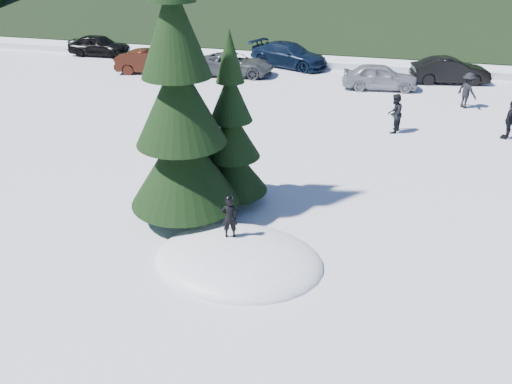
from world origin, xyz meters
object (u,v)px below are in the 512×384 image
(adult_0, at_px, (394,114))
(car_5, at_px, (450,71))
(spruce_tall, at_px, (180,112))
(car_3, at_px, (289,55))
(adult_1, at_px, (510,120))
(car_2, at_px, (234,64))
(child_skier, at_px, (229,217))
(car_0, at_px, (99,45))
(car_4, at_px, (380,77))
(spruce_short, at_px, (232,139))
(adult_2, at_px, (467,91))
(car_1, at_px, (150,61))

(adult_0, relative_size, car_5, 0.39)
(spruce_tall, bearing_deg, car_3, 93.70)
(adult_1, distance_m, car_3, 15.58)
(adult_0, bearing_deg, adult_1, 112.07)
(car_2, bearing_deg, adult_1, -121.21)
(child_skier, xyz_separation_m, adult_1, (8.51, 11.27, -0.23))
(car_2, height_order, car_5, car_5)
(spruce_tall, height_order, car_0, spruce_tall)
(spruce_tall, xyz_separation_m, car_4, (4.73, 16.29, -2.62))
(spruce_short, distance_m, adult_2, 14.93)
(car_0, distance_m, car_2, 11.37)
(car_3, bearing_deg, spruce_short, -152.31)
(adult_2, bearing_deg, spruce_tall, 107.69)
(car_3, bearing_deg, car_5, -77.55)
(adult_0, relative_size, car_3, 0.32)
(car_0, xyz_separation_m, car_4, (19.80, -3.60, -0.04))
(car_4, bearing_deg, child_skier, 163.36)
(adult_1, relative_size, car_0, 0.38)
(child_skier, height_order, car_0, child_skier)
(adult_0, distance_m, car_1, 16.53)
(car_2, bearing_deg, car_0, 71.32)
(adult_2, height_order, car_1, adult_2)
(child_skier, distance_m, car_4, 17.93)
(car_4, bearing_deg, car_1, 82.57)
(car_1, bearing_deg, child_skier, -164.01)
(spruce_short, xyz_separation_m, car_1, (-10.28, 14.90, -1.40))
(spruce_short, distance_m, car_5, 18.99)
(adult_2, xyz_separation_m, car_5, (-0.49, 4.84, -0.15))
(spruce_short, bearing_deg, spruce_tall, -125.54)
(spruce_short, xyz_separation_m, car_5, (7.54, 17.37, -1.39))
(spruce_tall, bearing_deg, car_2, 103.31)
(adult_0, distance_m, car_5, 9.88)
(car_3, bearing_deg, adult_2, -100.53)
(car_2, relative_size, car_5, 1.10)
(spruce_short, distance_m, child_skier, 3.11)
(spruce_tall, height_order, adult_1, spruce_tall)
(adult_0, relative_size, car_1, 0.40)
(spruce_short, bearing_deg, car_2, 107.82)
(car_4, bearing_deg, adult_2, -126.14)
(adult_0, height_order, car_5, adult_0)
(car_3, xyz_separation_m, car_4, (6.03, -3.91, -0.07))
(car_1, relative_size, car_2, 0.89)
(adult_0, height_order, car_4, adult_0)
(adult_2, distance_m, car_1, 18.47)
(adult_1, relative_size, car_1, 0.39)
(spruce_short, distance_m, car_0, 24.53)
(spruce_short, bearing_deg, adult_2, 57.31)
(child_skier, relative_size, adult_2, 0.66)
(car_2, bearing_deg, car_1, 94.27)
(spruce_tall, height_order, adult_0, spruce_tall)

